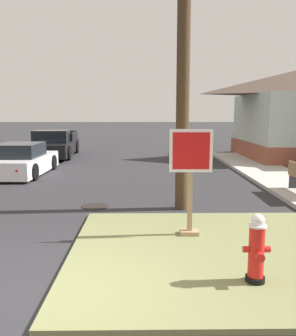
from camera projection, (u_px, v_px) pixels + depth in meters
ground_plane at (51, 298)px, 4.84m from camera, size 160.00×160.00×0.00m
grass_corner_patch at (215, 252)px, 6.30m from camera, size 5.05×4.62×0.08m
fire_hydrant at (256, 250)px, 5.05m from camera, size 0.38×0.34×0.99m
stop_sign at (190, 183)px, 6.93m from camera, size 0.82×0.29×2.06m
manhole_cover at (95, 206)px, 9.46m from camera, size 0.70×0.70×0.02m
parked_sedan_white at (21, 161)px, 14.15m from camera, size 2.03×4.09×1.25m
pickup_truck_black at (54, 146)px, 19.75m from camera, size 2.38×5.51×1.48m
utility_pole at (184, 10)px, 8.51m from camera, size 1.80×0.32×9.33m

